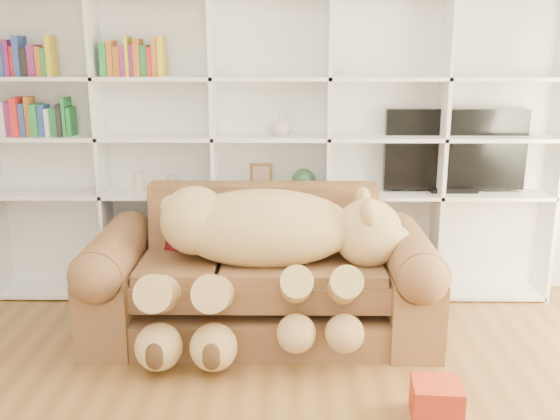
{
  "coord_description": "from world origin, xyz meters",
  "views": [
    {
      "loc": [
        0.12,
        -2.5,
        2.0
      ],
      "look_at": [
        0.08,
        1.63,
        0.9
      ],
      "focal_mm": 40.0,
      "sensor_mm": 36.0,
      "label": 1
    }
  ],
  "objects_px": {
    "sofa": "(262,281)",
    "tv": "(455,151)",
    "gift_box": "(436,401)",
    "teddy_bear": "(265,247)"
  },
  "relations": [
    {
      "from": "sofa",
      "to": "tv",
      "type": "bearing_deg",
      "value": 25.55
    },
    {
      "from": "sofa",
      "to": "tv",
      "type": "xyz_separation_m",
      "value": [
        1.49,
        0.71,
        0.81
      ]
    },
    {
      "from": "gift_box",
      "to": "tv",
      "type": "height_order",
      "value": "tv"
    },
    {
      "from": "teddy_bear",
      "to": "tv",
      "type": "distance_m",
      "value": 1.79
    },
    {
      "from": "teddy_bear",
      "to": "tv",
      "type": "xyz_separation_m",
      "value": [
        1.46,
        0.92,
        0.49
      ]
    },
    {
      "from": "sofa",
      "to": "gift_box",
      "type": "distance_m",
      "value": 1.51
    },
    {
      "from": "sofa",
      "to": "gift_box",
      "type": "xyz_separation_m",
      "value": [
        1.0,
        -1.1,
        -0.27
      ]
    },
    {
      "from": "gift_box",
      "to": "tv",
      "type": "xyz_separation_m",
      "value": [
        0.5,
        1.81,
        1.08
      ]
    },
    {
      "from": "gift_box",
      "to": "teddy_bear",
      "type": "bearing_deg",
      "value": 137.06
    },
    {
      "from": "teddy_bear",
      "to": "tv",
      "type": "height_order",
      "value": "tv"
    }
  ]
}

